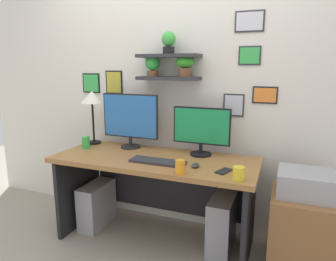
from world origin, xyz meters
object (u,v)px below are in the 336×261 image
Objects in this scene: desk at (157,179)px; printer at (306,183)px; water_cup at (86,142)px; pen_cup at (180,167)px; monitor_left at (130,119)px; computer_mouse at (195,165)px; computer_tower_right at (222,224)px; computer_tower_left at (97,205)px; cell_phone at (224,171)px; monitor_right at (201,129)px; coffee_mug at (239,173)px; drawer_cabinet at (301,232)px; keyboard at (158,161)px; desk_lamp at (92,101)px.

printer is at bearing -1.04° from desk.
water_cup reaches higher than printer.
monitor_left is at bearing 142.60° from pen_cup.
pen_cup is (-0.06, -0.17, 0.04)m from computer_mouse.
water_cup is 1.40m from computer_tower_right.
computer_tower_left is (-0.28, -0.18, -0.82)m from monitor_left.
cell_phone is (0.22, -0.02, -0.01)m from computer_mouse.
monitor_right is 5.42× the size of coffee_mug.
computer_mouse reaches higher than computer_tower_left.
desk is 0.67m from cell_phone.
computer_tower_left is at bearing -147.37° from monitor_left.
monitor_left is 6.04× the size of coffee_mug.
coffee_mug is 0.22× the size of computer_tower_left.
computer_tower_left is (-1.34, 0.29, -0.59)m from coffee_mug.
monitor_left is 5.44× the size of pen_cup.
monitor_left is 4.94× the size of water_cup.
computer_mouse is 0.24× the size of printer.
monitor_left reaches higher than computer_tower_right.
coffee_mug is at bearing -24.41° from cell_phone.
pen_cup reaches higher than desk.
computer_mouse is 0.37m from coffee_mug.
monitor_left reaches higher than drawer_cabinet.
computer_tower_right is at bearing 176.83° from printer.
coffee_mug is (1.06, -0.47, -0.23)m from monitor_left.
keyboard reaches higher than cell_phone.
desk is 3.09× the size of monitor_left.
pen_cup is at bearing -91.46° from monitor_right.
desk is 1.16m from printer.
coffee_mug is 1.46m from water_cup.
cell_phone is 0.32m from pen_cup.
desk_lamp reaches higher than coffee_mug.
desk is 0.76m from water_cup.
computer_mouse is at bearing 157.28° from coffee_mug.
water_cup reaches higher than drawer_cabinet.
monitor_right is at bearing 167.41° from printer.
monitor_left is 1.18m from coffee_mug.
keyboard is 4.89× the size of coffee_mug.
computer_tower_left is (-1.77, 0.00, -0.09)m from drawer_cabinet.
pen_cup is at bearing -158.94° from drawer_cabinet.
drawer_cabinet reaches higher than computer_tower_right.
monitor_left is at bearing 155.32° from computer_mouse.
desk is 2.83× the size of drawer_cabinet.
monitor_left is 1.04m from cell_phone.
coffee_mug is at bearing -50.65° from monitor_right.
monitor_right is at bearing 98.30° from computer_mouse.
computer_tower_right is (0.18, 0.18, -0.54)m from computer_mouse.
monitor_right is 0.89m from printer.
pen_cup is at bearing -109.46° from computer_mouse.
drawer_cabinet is (0.55, 0.17, -0.46)m from cell_phone.
monitor_left is 1.11× the size of monitor_right.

